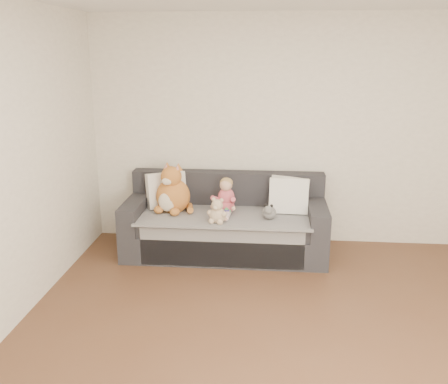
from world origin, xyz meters
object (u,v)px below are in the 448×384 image
Objects in this scene: sofa at (226,225)px; toddler at (225,199)px; sippy_cup at (226,212)px; plush_cat at (173,193)px; teddy_bear at (217,213)px.

toddler reaches higher than sofa.
sofa is 20.97× the size of sippy_cup.
plush_cat reaches higher than toddler.
sippy_cup is at bearing -81.86° from sofa.
toddler reaches higher than sippy_cup.
sofa is 5.37× the size of toddler.
sofa is 0.47m from teddy_bear.
plush_cat reaches higher than sippy_cup.
toddler is at bearing 101.24° from sippy_cup.
sofa is 0.34m from toddler.
plush_cat is (-0.59, 0.03, 0.04)m from toddler.
sippy_cup is at bearing -68.11° from toddler.
teddy_bear is at bearing -110.87° from sippy_cup.
plush_cat reaches higher than teddy_bear.
plush_cat is 2.11× the size of teddy_bear.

